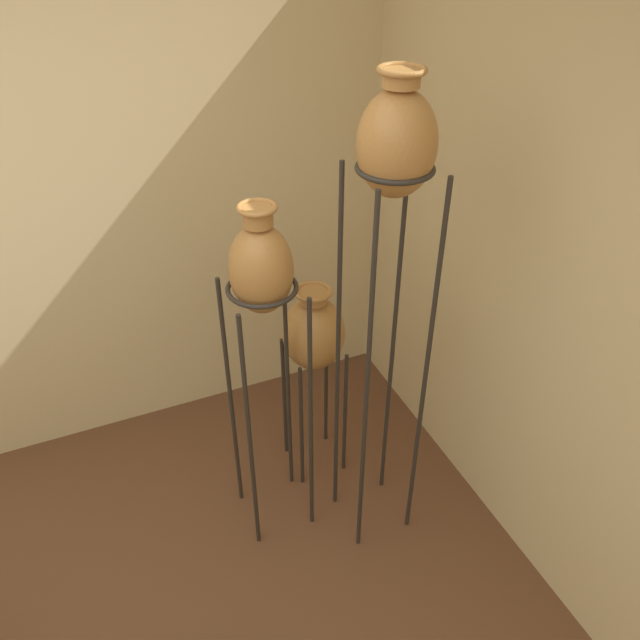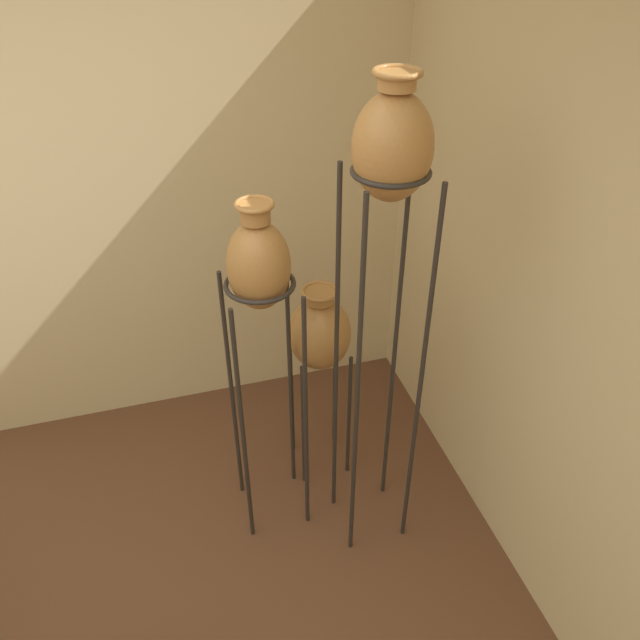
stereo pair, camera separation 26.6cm
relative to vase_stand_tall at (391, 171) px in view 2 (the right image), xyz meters
name	(u,v)px [view 2 (the right image)]	position (x,y,z in m)	size (l,w,h in m)	color
wall_back	(4,211)	(-1.49, 1.22, -0.50)	(8.12, 0.06, 2.70)	#D1B784
vase_stand_tall	(391,171)	(0.00, 0.00, 0.00)	(0.29, 0.29, 2.18)	#28231E
vase_stand_medium	(259,277)	(-0.44, 0.21, -0.47)	(0.30, 0.30, 1.70)	#28231E
vase_stand_short	(320,335)	(-0.12, 0.44, -0.98)	(0.30, 0.30, 1.12)	#28231E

